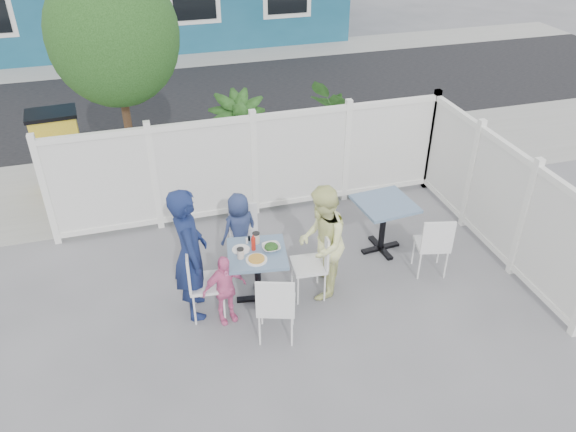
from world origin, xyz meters
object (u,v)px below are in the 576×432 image
object	(u,v)px
spare_table	(384,213)
chair_right	(315,259)
chair_left	(200,278)
main_table	(257,263)
woman	(322,243)
chair_near	(276,304)
boy	(240,229)
utility_cabinet	(60,153)
toddler	(225,289)
man	(190,254)
chair_back	(244,230)

from	to	relation	value
spare_table	chair_right	distance (m)	1.35
chair_right	chair_left	bearing A→B (deg)	94.38
main_table	woman	size ratio (longest dim) A/B	0.53
chair_near	woman	xyz separation A→B (m)	(0.75, 0.67, 0.21)
boy	woman	bearing A→B (deg)	113.55
utility_cabinet	spare_table	xyz separation A→B (m)	(4.28, -3.04, -0.05)
main_table	boy	distance (m)	0.83
chair_near	chair_right	bearing A→B (deg)	62.66
spare_table	toddler	size ratio (longest dim) A/B	0.87
utility_cabinet	man	size ratio (longest dim) A/B	0.77
utility_cabinet	chair_right	distance (m)	4.79
spare_table	woman	distance (m)	1.28
spare_table	chair_near	distance (m)	2.27
spare_table	chair_near	size ratio (longest dim) A/B	0.86
man	woman	distance (m)	1.56
utility_cabinet	chair_left	distance (m)	4.02
utility_cabinet	chair_left	world-z (taller)	utility_cabinet
boy	spare_table	bearing A→B (deg)	152.67
utility_cabinet	main_table	size ratio (longest dim) A/B	1.64
utility_cabinet	toddler	xyz separation A→B (m)	(1.94, -3.83, -0.19)
main_table	man	distance (m)	0.82
utility_cabinet	man	distance (m)	3.92
chair_near	chair_back	bearing A→B (deg)	108.73
woman	man	bearing A→B (deg)	-70.49
boy	toddler	distance (m)	1.14
chair_back	boy	bearing A→B (deg)	30.45
spare_table	woman	world-z (taller)	woman
chair_left	woman	xyz separation A→B (m)	(1.49, -0.00, 0.20)
chair_back	chair_near	world-z (taller)	chair_near
main_table	chair_left	world-z (taller)	chair_left
woman	chair_near	bearing A→B (deg)	-25.56
man	chair_near	bearing A→B (deg)	-132.37
boy	chair_right	bearing A→B (deg)	110.35
utility_cabinet	boy	bearing A→B (deg)	-53.98
man	boy	bearing A→B (deg)	-41.62
chair_near	woman	world-z (taller)	woman
chair_left	main_table	bearing A→B (deg)	100.70
utility_cabinet	chair_near	xyz separation A→B (m)	(2.42, -4.33, -0.11)
man	toddler	xyz separation A→B (m)	(0.32, -0.27, -0.38)
utility_cabinet	woman	xyz separation A→B (m)	(3.17, -3.66, 0.10)
boy	main_table	bearing A→B (deg)	73.30
woman	chair_back	bearing A→B (deg)	-116.73
main_table	spare_table	distance (m)	1.98
chair_back	woman	bearing A→B (deg)	141.52
main_table	spare_table	size ratio (longest dim) A/B	0.99
chair_left	chair_right	xyz separation A→B (m)	(1.41, -0.01, -0.01)
utility_cabinet	chair_back	size ratio (longest dim) A/B	1.54
chair_right	chair_back	size ratio (longest dim) A/B	1.09
spare_table	toddler	xyz separation A→B (m)	(-2.35, -0.79, -0.14)
utility_cabinet	man	xyz separation A→B (m)	(1.61, -3.57, 0.19)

